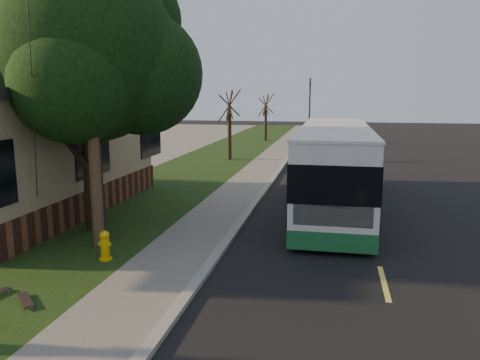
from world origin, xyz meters
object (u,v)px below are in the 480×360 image
leafy_tree (90,56)px  bare_tree_near (229,126)px  dumpster (32,178)px  skateboard_spare (25,300)px  transit_bus (334,165)px  fire_hydrant (105,245)px  utility_pole (89,72)px  distant_car (318,135)px  traffic_signal (310,104)px  bare_tree_far (266,118)px

leafy_tree → bare_tree_near: size_ratio=1.81×
dumpster → skateboard_spare: bearing=-55.8°
transit_bus → fire_hydrant: bearing=-128.5°
dumpster → utility_pole: bearing=-43.0°
bare_tree_near → distant_car: 11.87m
leafy_tree → transit_bus: size_ratio=0.71×
traffic_signal → skateboard_spare: bearing=-95.5°
skateboard_spare → utility_pole: bearing=95.0°
leafy_tree → skateboard_spare: size_ratio=10.99×
leafy_tree → traffic_signal: leafy_tree is taller
fire_hydrant → transit_bus: 8.84m
fire_hydrant → dumpster: 9.05m
bare_tree_near → traffic_signal: 16.52m
fire_hydrant → dumpster: bearing=135.4°
fire_hydrant → bare_tree_near: size_ratio=0.17×
bare_tree_near → transit_bus: (6.35, -11.14, -0.57)m
leafy_tree → traffic_signal: size_ratio=1.42×
utility_pole → bare_tree_far: utility_pole is taller
traffic_signal → transit_bus: size_ratio=0.50×
fire_hydrant → leafy_tree: (-1.57, 2.65, 4.73)m
bare_tree_near → traffic_signal: bearing=76.0°
fire_hydrant → utility_pole: (-0.71, 0.99, 4.20)m
skateboard_spare → bare_tree_far: bearing=90.0°
traffic_signal → transit_bus: 27.29m
bare_tree_near → distant_car: bearing=64.9°
dumpster → distant_car: distant_car is taller
utility_pole → dumpster: size_ratio=4.90×
leafy_tree → bare_tree_far: (1.17, 27.35, -3.16)m
bare_tree_near → distant_car: (5.00, 10.67, -1.39)m
fire_hydrant → utility_pole: utility_pole is taller
leafy_tree → distant_car: bearing=77.7°
bare_tree_far → distant_car: size_ratio=0.90×
traffic_signal → bare_tree_far: bearing=-131.2°
fire_hydrant → bare_tree_far: 30.04m
bare_tree_near → bare_tree_far: bearing=87.6°
utility_pole → bare_tree_far: (0.31, 29.01, -2.63)m
utility_pole → bare_tree_near: bearing=90.7°
transit_bus → skateboard_spare: transit_bus is taller
utility_pole → bare_tree_far: size_ratio=2.25×
traffic_signal → distant_car: size_ratio=1.23×
leafy_tree → distant_car: 26.99m
leafy_tree → skateboard_spare: 7.33m
transit_bus → bare_tree_near: bearing=119.7°
traffic_signal → transit_bus: bearing=-85.1°
skateboard_spare → dumpster: dumpster is taller
transit_bus → dumpster: bearing=-177.5°
utility_pole → traffic_signal: utility_pole is taller
leafy_tree → traffic_signal: bearing=81.5°
fire_hydrant → skateboard_spare: fire_hydrant is taller
skateboard_spare → distant_car: size_ratio=0.16×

